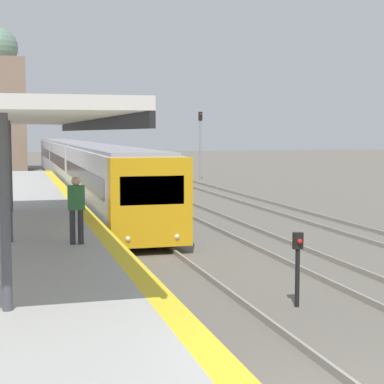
{
  "coord_description": "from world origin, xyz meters",
  "views": [
    {
      "loc": [
        -4.02,
        -7.07,
        3.78
      ],
      "look_at": [
        2.08,
        14.88,
        1.66
      ],
      "focal_mm": 60.0,
      "sensor_mm": 36.0,
      "label": 1
    }
  ],
  "objects": [
    {
      "name": "person_on_platform",
      "position": [
        -2.58,
        8.68,
        1.99
      ],
      "size": [
        0.4,
        0.22,
        1.66
      ],
      "color": "#2D2D33",
      "rests_on": "station_platform"
    },
    {
      "name": "train_near",
      "position": [
        0.0,
        36.96,
        1.74
      ],
      "size": [
        2.57,
        50.09,
        3.13
      ],
      "color": "gold",
      "rests_on": "ground_plane"
    },
    {
      "name": "signal_mast_far",
      "position": [
        10.23,
        41.77,
        3.37
      ],
      "size": [
        0.28,
        0.29,
        5.4
      ],
      "color": "gray",
      "rests_on": "ground_plane"
    },
    {
      "name": "platform_canopy",
      "position": [
        -4.13,
        9.46,
        4.14
      ],
      "size": [
        4.0,
        16.12,
        3.23
      ],
      "color": "beige",
      "rests_on": "station_platform"
    },
    {
      "name": "signal_post_near",
      "position": [
        1.83,
        5.46,
        1.02
      ],
      "size": [
        0.2,
        0.21,
        1.63
      ],
      "color": "black",
      "rests_on": "ground_plane"
    }
  ]
}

